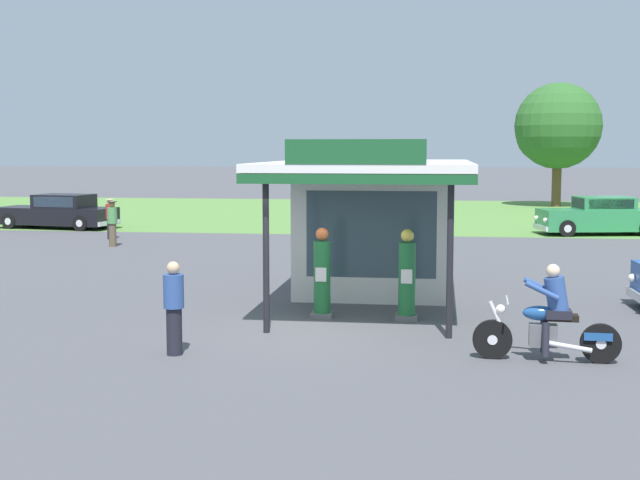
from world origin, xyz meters
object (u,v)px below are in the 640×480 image
Objects in this scene: parked_car_second_row_spare at (600,217)px; bystander_leaning_by_kiosk at (174,306)px; gas_pump_nearside at (322,277)px; bystander_strolling_foreground at (110,218)px; parked_car_back_row_left at (58,213)px; gas_pump_offside at (407,279)px; motorcycle_with_rider at (549,321)px; parked_car_back_row_right at (379,210)px; bystander_standing_back_lot at (112,222)px.

parked_car_second_row_spare is 3.26× the size of bystander_leaning_by_kiosk.
bystander_strolling_foreground is (-10.04, 14.05, -0.01)m from gas_pump_nearside.
parked_car_second_row_spare is at bearing 0.95° from parked_car_back_row_left.
parked_car_back_row_left is (-15.72, 18.07, -0.15)m from gas_pump_offside.
bystander_leaning_by_kiosk is (-10.66, -21.95, 0.11)m from parked_car_second_row_spare.
motorcycle_with_rider reaches higher than bystander_leaning_by_kiosk.
motorcycle_with_rider is (2.39, -3.09, -0.17)m from gas_pump_offside.
parked_car_back_row_right is at bearing 36.92° from bystander_strolling_foreground.
gas_pump_nearside reaches higher than motorcycle_with_rider.
bystander_strolling_foreground is at bearing -166.78° from parked_car_second_row_spare.
gas_pump_nearside reaches higher than bystander_strolling_foreground.
bystander_standing_back_lot is at bearing -131.91° from parked_car_back_row_right.
gas_pump_nearside is 4.04m from bystander_leaning_by_kiosk.
bystander_standing_back_lot reaches higher than parked_car_back_row_left.
bystander_leaning_by_kiosk is at bearing -93.69° from parked_car_back_row_right.
motorcycle_with_rider is 0.46× the size of parked_car_second_row_spare.
parked_car_second_row_spare is (8.67, 18.44, -0.12)m from gas_pump_nearside.
parked_car_back_row_left is 14.00m from parked_car_back_row_right.
parked_car_back_row_left is at bearing -179.05° from parked_car_second_row_spare.
gas_pump_offside reaches higher than parked_car_back_row_left.
gas_pump_nearside reaches higher than parked_car_second_row_spare.
gas_pump_offside is 18.31m from bystander_strolling_foreground.
gas_pump_nearside is 22.86m from parked_car_back_row_left.
bystander_leaning_by_kiosk is at bearing -136.49° from gas_pump_offside.
gas_pump_offside is 23.95m from parked_car_back_row_left.
bystander_strolling_foreground is (-11.75, 14.05, -0.01)m from gas_pump_offside.
bystander_standing_back_lot is 16.74m from bystander_leaning_by_kiosk.
gas_pump_nearside is at bearing 60.47° from bystander_leaning_by_kiosk.
gas_pump_nearside is at bearing -88.96° from parked_car_back_row_right.
bystander_strolling_foreground is at bearing -45.38° from parked_car_back_row_left.
gas_pump_nearside reaches higher than gas_pump_offside.
motorcycle_with_rider is 1.45× the size of bystander_standing_back_lot.
parked_car_back_row_right is (-4.49, 24.39, 0.02)m from motorcycle_with_rider.
bystander_strolling_foreground is at bearing 114.64° from bystander_leaning_by_kiosk.
parked_car_back_row_left is at bearing 130.57° from motorcycle_with_rider.
gas_pump_nearside is 1.19× the size of bystander_strolling_foreground.
parked_car_second_row_spare is 24.40m from bystander_leaning_by_kiosk.
parked_car_back_row_right is at bearing 162.49° from parked_car_second_row_spare.
bystander_strolling_foreground is at bearing 129.92° from gas_pump_offside.
bystander_standing_back_lot is 1.04× the size of bystander_strolling_foreground.
gas_pump_nearside is 17.27m from bystander_strolling_foreground.
gas_pump_offside is at bearing 127.75° from motorcycle_with_rider.
parked_car_back_row_right is at bearing 100.43° from motorcycle_with_rider.
gas_pump_offside is 1.17× the size of bystander_leaning_by_kiosk.
bystander_strolling_foreground is at bearing 113.08° from bystander_standing_back_lot.
gas_pump_nearside reaches higher than parked_car_back_row_left.
parked_car_back_row_right is at bearing 91.04° from gas_pump_nearside.
bystander_leaning_by_kiosk is (12.02, -21.58, 0.14)m from parked_car_back_row_left.
bystander_standing_back_lot reaches higher than bystander_leaning_by_kiosk.
bystander_standing_back_lot is 1.03× the size of bystander_leaning_by_kiosk.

